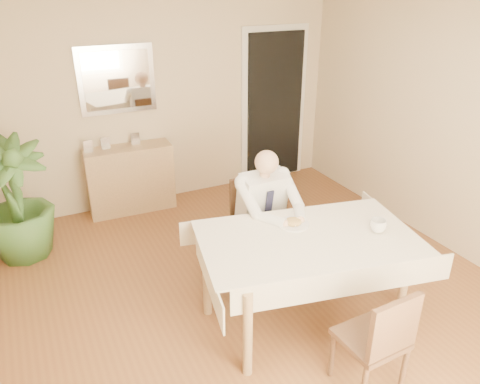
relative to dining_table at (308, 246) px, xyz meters
name	(u,v)px	position (x,y,z in m)	size (l,w,h in m)	color
room	(260,168)	(-0.30, 0.26, 0.63)	(5.00, 5.02, 2.60)	brown
doorway	(274,107)	(1.25, 2.72, 0.33)	(0.96, 0.07, 2.10)	white
mirror	(117,80)	(-0.79, 2.73, 0.88)	(0.86, 0.04, 0.76)	silver
dining_table	(308,246)	(0.00, 0.00, 0.00)	(1.91, 1.35, 0.75)	#A68354
chair_far	(255,218)	(0.00, 0.88, -0.17)	(0.43, 0.43, 0.89)	#452D1E
chair_near	(379,338)	(-0.02, -0.89, -0.20)	(0.41, 0.41, 0.84)	#452D1E
seated_man	(271,213)	(0.00, 0.59, 0.02)	(0.48, 0.72, 1.24)	white
plate	(293,224)	(0.00, 0.22, 0.09)	(0.26, 0.26, 0.02)	white
food	(293,222)	(0.00, 0.22, 0.11)	(0.14, 0.14, 0.06)	olive
knife	(301,224)	(0.04, 0.16, 0.11)	(0.01, 0.01, 0.13)	silver
fork	(293,227)	(-0.04, 0.16, 0.11)	(0.01, 0.01, 0.13)	silver
coffee_mug	(378,226)	(0.55, -0.17, 0.14)	(0.13, 0.13, 0.10)	white
sideboard	(130,179)	(-0.79, 2.58, -0.27)	(1.00, 0.34, 0.80)	#A68354
photo_frame_left	(88,146)	(-1.22, 2.60, 0.20)	(0.10, 0.02, 0.14)	silver
photo_frame_center	(105,143)	(-1.02, 2.63, 0.20)	(0.10, 0.02, 0.14)	silver
photo_frame_right	(135,139)	(-0.67, 2.63, 0.20)	(0.10, 0.02, 0.14)	silver
potted_palm	(15,200)	(-2.04, 2.05, -0.05)	(0.69, 0.69, 1.23)	#315522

